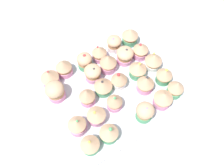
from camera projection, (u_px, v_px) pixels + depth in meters
The scene contains 28 objects.
ground_plane at pixel (112, 92), 86.98cm from camera, with size 180.00×180.00×3.00cm, color beige.
baking_tray at pixel (112, 89), 85.15cm from camera, with size 47.89×40.81×1.20cm.
cupcake_0 at pixel (130, 36), 91.72cm from camera, with size 6.49×6.49×7.43cm.
cupcake_1 at pixel (114, 43), 90.40cm from camera, with size 5.72×5.72×6.93cm.
cupcake_2 at pixel (99, 53), 88.16cm from camera, with size 5.62×5.62×7.06cm.
cupcake_3 at pixel (85, 61), 86.16cm from camera, with size 5.67×5.67×7.27cm.
cupcake_4 at pixel (64, 67), 84.62cm from camera, with size 5.86×5.86×7.34cm.
cupcake_5 at pixel (50, 78), 82.27cm from camera, with size 6.55×6.55×7.68cm.
cupcake_6 at pixel (141, 50), 88.68cm from camera, with size 5.87×5.87×7.33cm.
cupcake_7 at pixel (125, 55), 87.74cm from camera, with size 6.45×6.45×6.79cm.
cupcake_8 at pixel (108, 63), 85.25cm from camera, with size 6.28×6.28×7.85cm.
cupcake_9 at pixel (93, 73), 83.83cm from camera, with size 6.11×6.11×6.75cm.
cupcake_10 at pixel (55, 91), 79.66cm from camera, with size 6.62×6.62×7.46cm.
cupcake_11 at pixel (153, 60), 86.20cm from camera, with size 6.47×6.47×7.41cm.
cupcake_12 at pixel (138, 69), 84.30cm from camera, with size 6.35×6.35×7.16cm.
cupcake_13 at pixel (119, 79), 82.04cm from camera, with size 5.81×5.81×7.64cm.
cupcake_14 at pixel (103, 86), 81.00cm from camera, with size 6.53×6.53×7.15cm.
cupcake_15 at pixel (87, 97), 78.53cm from camera, with size 5.62×5.62×7.62cm.
cupcake_16 at pixel (164, 75), 83.10cm from camera, with size 5.85×5.85×7.29cm.
cupcake_17 at pixel (146, 84), 81.34cm from camera, with size 6.06×6.06×7.51cm.
cupcake_18 at pixel (115, 101), 77.74cm from camera, with size 5.37×5.37×7.96cm.
cupcake_19 at pixel (96, 115), 75.56cm from camera, with size 6.28×6.28×7.23cm.
cupcake_20 at pixel (77, 125), 73.94cm from camera, with size 5.97×5.97×7.50cm.
cupcake_21 at pixel (176, 88), 80.32cm from camera, with size 5.64×5.64×7.30cm.
cupcake_22 at pixel (163, 99), 78.49cm from camera, with size 6.53×6.53×7.02cm.
cupcake_23 at pixel (145, 112), 75.97cm from camera, with size 6.04×6.04×7.53cm.
cupcake_24 at pixel (109, 133), 72.75cm from camera, with size 6.09×6.09×7.19cm.
cupcake_25 at pixel (90, 145), 71.01cm from camera, with size 6.06×6.06×6.94cm.
Camera 1 is at (21.21, 34.27, 75.63)cm, focal length 37.43 mm.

